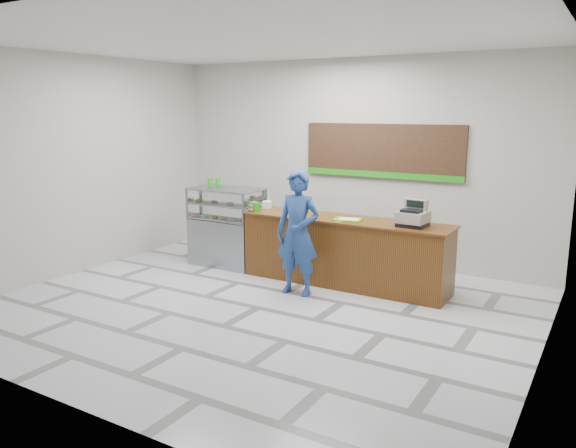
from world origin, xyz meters
The scene contains 16 objects.
floor centered at (0.00, 0.00, 0.00)m, with size 7.00×7.00×0.00m, color silver.
back_wall centered at (0.00, 3.00, 1.75)m, with size 7.00×7.00×0.00m, color #BBB5AC.
ceiling centered at (0.00, 0.00, 3.50)m, with size 7.00×7.00×0.00m, color silver.
sales_counter centered at (0.55, 1.55, 0.52)m, with size 3.26×0.76×1.03m.
display_case centered at (-1.67, 1.55, 0.68)m, with size 1.22×0.72×1.33m.
menu_board centered at (0.55, 2.96, 1.93)m, with size 2.80×0.06×0.90m.
cash_register centered at (1.61, 1.53, 1.17)m, with size 0.41×0.43×0.37m.
card_terminal centered at (1.74, 1.53, 1.05)m, with size 0.07×0.14×0.04m, color black.
serving_tray centered at (0.64, 1.44, 1.04)m, with size 0.45×0.37×0.02m.
napkin_box centered at (-0.95, 1.71, 1.09)m, with size 0.13×0.13×0.12m, color white.
straw_cup centered at (-0.95, 1.75, 1.09)m, with size 0.08×0.08×0.12m, color silver.
promo_box centered at (-0.95, 1.34, 1.11)m, with size 0.17×0.11×0.15m, color #229816.
donut_decal centered at (0.56, 1.33, 1.03)m, with size 0.18×0.18×0.00m, color pink.
green_cup_left centered at (-2.12, 1.68, 1.39)m, with size 0.08×0.08×0.13m, color #229816.
green_cup_right centered at (-1.99, 1.75, 1.39)m, with size 0.08×0.08×0.13m, color #229816.
customer centered at (0.15, 0.81, 0.90)m, with size 0.66×0.43×1.81m, color navy.
Camera 1 is at (4.05, -5.99, 2.65)m, focal length 35.00 mm.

